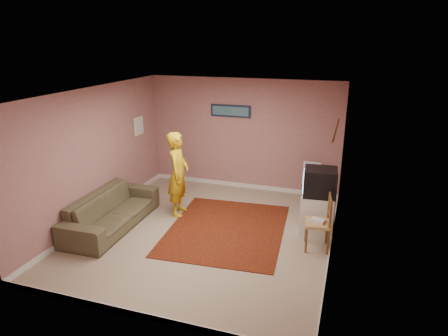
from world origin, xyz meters
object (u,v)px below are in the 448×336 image
(chair_a, at_px, (311,178))
(chair_b, at_px, (318,216))
(person, at_px, (178,174))
(crt_tv, at_px, (320,182))
(sofa, at_px, (112,210))
(tv_cabinet, at_px, (318,214))

(chair_a, height_order, chair_b, chair_b)
(person, bearing_deg, chair_a, -67.63)
(chair_a, relative_size, chair_b, 0.87)
(chair_a, bearing_deg, crt_tv, -91.73)
(sofa, xyz_separation_m, person, (0.97, 0.94, 0.53))
(crt_tv, height_order, chair_a, crt_tv)
(chair_a, xyz_separation_m, chair_b, (0.35, -2.13, 0.07))
(crt_tv, relative_size, sofa, 0.27)
(tv_cabinet, distance_m, chair_a, 1.58)
(tv_cabinet, xyz_separation_m, chair_b, (0.05, -0.58, 0.22))
(tv_cabinet, height_order, person, person)
(crt_tv, relative_size, person, 0.36)
(crt_tv, xyz_separation_m, chair_a, (-0.29, 1.54, -0.48))
(tv_cabinet, relative_size, chair_b, 1.42)
(chair_b, bearing_deg, chair_a, -178.51)
(crt_tv, xyz_separation_m, chair_b, (0.06, -0.58, -0.41))
(chair_b, distance_m, sofa, 3.83)
(chair_a, xyz_separation_m, person, (-2.48, -1.56, 0.34))
(chair_a, height_order, person, person)
(chair_b, bearing_deg, sofa, -92.20)
(tv_cabinet, height_order, sofa, tv_cabinet)
(chair_a, relative_size, sofa, 0.20)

